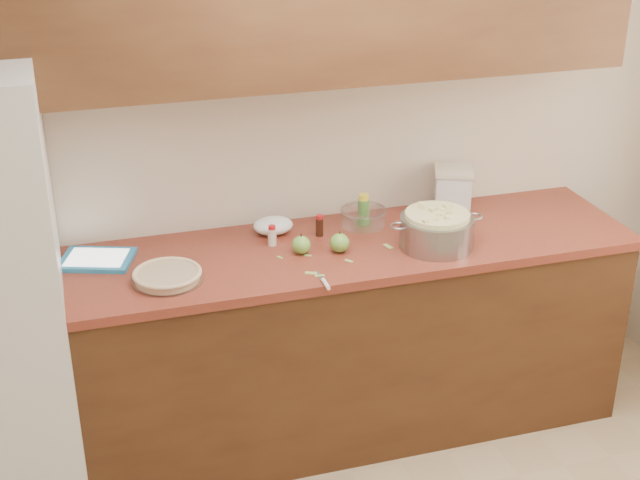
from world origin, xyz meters
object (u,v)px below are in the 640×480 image
object	(u,v)px
colander	(436,230)
flour_canister	(453,190)
tablet	(97,259)
pie	(167,276)

from	to	relation	value
colander	flour_canister	xyz separation A→B (m)	(0.22, 0.32, 0.03)
colander	tablet	size ratio (longest dim) A/B	1.21
pie	tablet	world-z (taller)	pie
pie	colander	bearing A→B (deg)	-0.33
tablet	flour_canister	bearing A→B (deg)	21.25
pie	tablet	distance (m)	0.36
flour_canister	tablet	xyz separation A→B (m)	(-1.60, -0.06, -0.10)
pie	tablet	xyz separation A→B (m)	(-0.25, 0.25, -0.01)
pie	tablet	bearing A→B (deg)	134.86
colander	flour_canister	size ratio (longest dim) A/B	1.87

